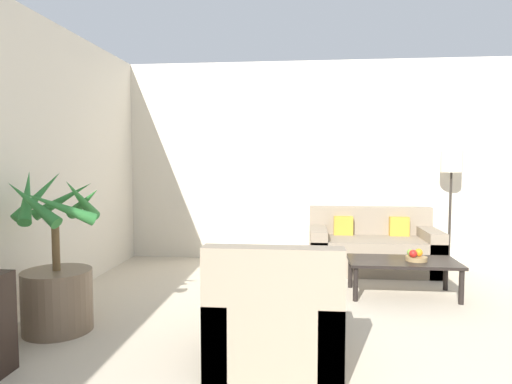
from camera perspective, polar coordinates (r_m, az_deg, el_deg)
name	(u,v)px	position (r m, az deg, el deg)	size (l,w,h in m)	color
wall_back	(364,162)	(6.32, 13.37, 3.71)	(8.04, 0.06, 2.70)	beige
potted_palm	(57,280)	(4.04, -23.61, -10.01)	(0.72, 0.79, 1.32)	brown
sofa_loveseat	(373,249)	(5.89, 14.36, -6.91)	(1.55, 0.81, 0.77)	gray
floor_lamp	(451,171)	(6.27, 23.24, 2.42)	(0.27, 0.27, 1.49)	#2D2823
coffee_table	(403,264)	(4.90, 17.88, -8.60)	(1.08, 0.57, 0.36)	black
fruit_bowl	(416,259)	(4.90, 19.41, -7.87)	(0.21, 0.21, 0.04)	#997A4C
apple_red	(413,254)	(4.84, 19.05, -7.29)	(0.08, 0.08, 0.08)	red
apple_green	(410,252)	(4.92, 18.72, -7.17)	(0.07, 0.07, 0.07)	olive
orange_fruit	(419,252)	(4.92, 19.68, -7.12)	(0.08, 0.08, 0.08)	orange
armchair	(275,325)	(3.19, 2.44, -16.23)	(0.86, 0.82, 0.85)	gray
ottoman	(283,299)	(4.01, 3.44, -13.17)	(0.64, 0.53, 0.38)	gray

